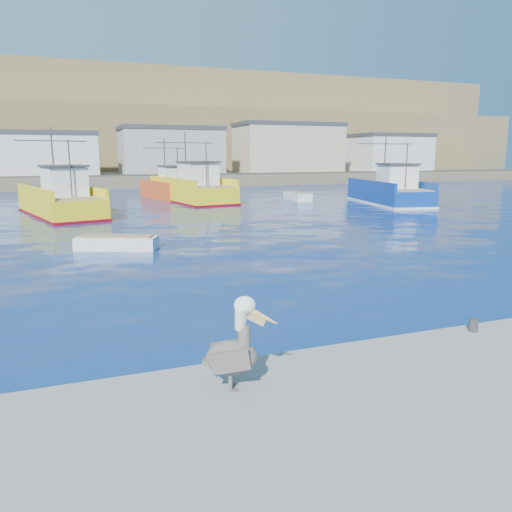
# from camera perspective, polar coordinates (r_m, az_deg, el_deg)

# --- Properties ---
(ground) EXTENTS (260.00, 260.00, 0.00)m
(ground) POSITION_cam_1_polar(r_m,az_deg,el_deg) (13.58, 3.80, -7.49)
(ground) COLOR #08115D
(ground) RESTS_ON ground
(dock_bollards) EXTENTS (36.20, 0.20, 0.30)m
(dock_bollards) POSITION_cam_1_polar(r_m,az_deg,el_deg) (10.86, 14.31, -9.13)
(dock_bollards) COLOR #4C4C4C
(dock_bollards) RESTS_ON dock
(far_shore) EXTENTS (200.00, 81.00, 24.00)m
(far_shore) POSITION_cam_1_polar(r_m,az_deg,el_deg) (121.09, -18.53, 13.04)
(far_shore) COLOR brown
(far_shore) RESTS_ON ground
(trawler_yellow_a) EXTENTS (6.55, 11.98, 6.53)m
(trawler_yellow_a) POSITION_cam_1_polar(r_m,az_deg,el_deg) (39.73, -21.39, 5.82)
(trawler_yellow_a) COLOR yellow
(trawler_yellow_a) RESTS_ON ground
(trawler_yellow_b) EXTENTS (6.27, 13.01, 6.67)m
(trawler_yellow_b) POSITION_cam_1_polar(r_m,az_deg,el_deg) (48.98, -7.29, 7.50)
(trawler_yellow_b) COLOR yellow
(trawler_yellow_b) RESTS_ON ground
(trawler_blue) EXTENTS (5.97, 11.80, 6.51)m
(trawler_blue) POSITION_cam_1_polar(r_m,az_deg,el_deg) (47.87, 15.02, 7.04)
(trawler_blue) COLOR navy
(trawler_blue) RESTS_ON ground
(boat_orange) EXTENTS (4.81, 9.12, 6.13)m
(boat_orange) POSITION_cam_1_polar(r_m,az_deg,el_deg) (52.78, -9.84, 7.64)
(boat_orange) COLOR #DA4616
(boat_orange) RESTS_ON ground
(skiff_mid) EXTENTS (3.97, 2.66, 0.82)m
(skiff_mid) POSITION_cam_1_polar(r_m,az_deg,el_deg) (24.61, -15.60, 1.34)
(skiff_mid) COLOR silver
(skiff_mid) RESTS_ON ground
(skiff_far) EXTENTS (1.94, 4.50, 0.95)m
(skiff_far) POSITION_cam_1_polar(r_m,az_deg,el_deg) (50.37, 4.76, 6.75)
(skiff_far) COLOR silver
(skiff_far) RESTS_ON ground
(pelican) EXTENTS (1.30, 0.76, 1.62)m
(pelican) POSITION_cam_1_polar(r_m,az_deg,el_deg) (8.53, -2.47, -10.64)
(pelican) COLOR #595451
(pelican) RESTS_ON dock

